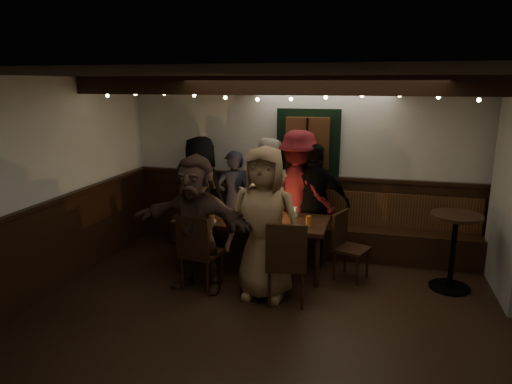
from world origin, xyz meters
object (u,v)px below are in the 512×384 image
(chair_end, at_px, (346,241))
(person_c, at_px, (266,197))
(chair_near_left, at_px, (198,248))
(person_e, at_px, (315,202))
(person_f, at_px, (196,223))
(dining_table, at_px, (252,223))
(person_b, at_px, (234,200))
(person_a, at_px, (201,192))
(chair_near_right, at_px, (287,259))
(person_d, at_px, (298,193))
(person_g, at_px, (264,223))
(high_top, at_px, (454,242))

(chair_end, xyz_separation_m, person_c, (-1.22, 0.57, 0.38))
(chair_near_left, xyz_separation_m, person_e, (1.24, 1.48, 0.29))
(person_e, height_order, person_f, person_f)
(dining_table, xyz_separation_m, person_b, (-0.51, 0.78, 0.10))
(chair_end, distance_m, person_f, 1.98)
(person_a, bearing_deg, chair_near_right, 150.20)
(chair_near_right, bearing_deg, chair_end, 58.65)
(dining_table, relative_size, chair_end, 2.31)
(person_b, bearing_deg, person_f, 66.05)
(person_a, distance_m, person_e, 1.80)
(person_d, bearing_deg, chair_near_right, 115.12)
(person_e, xyz_separation_m, person_f, (-1.27, -1.43, 0.01))
(chair_end, height_order, person_d, person_d)
(dining_table, relative_size, person_b, 1.33)
(chair_end, height_order, person_a, person_a)
(chair_near_right, relative_size, person_d, 0.55)
(chair_near_right, relative_size, chair_end, 1.15)
(dining_table, height_order, person_b, person_b)
(chair_end, relative_size, person_b, 0.58)
(person_c, height_order, person_e, person_c)
(chair_near_right, distance_m, chair_end, 1.16)
(chair_end, relative_size, person_d, 0.47)
(chair_near_right, distance_m, person_f, 1.20)
(dining_table, distance_m, person_f, 0.94)
(chair_end, bearing_deg, person_g, -138.27)
(person_g, bearing_deg, chair_near_right, -29.40)
(chair_near_right, relative_size, person_a, 0.59)
(person_b, relative_size, person_g, 0.84)
(chair_end, distance_m, high_top, 1.31)
(person_e, bearing_deg, high_top, 165.35)
(dining_table, bearing_deg, chair_near_left, -119.81)
(person_e, bearing_deg, chair_near_right, 90.75)
(dining_table, relative_size, person_a, 1.17)
(dining_table, distance_m, person_b, 0.93)
(person_a, bearing_deg, person_d, -163.55)
(dining_table, height_order, person_c, person_c)
(person_b, relative_size, person_f, 0.90)
(dining_table, relative_size, person_g, 1.11)
(person_g, bearing_deg, high_top, 20.40)
(dining_table, height_order, person_a, person_a)
(chair_end, distance_m, person_d, 1.14)
(person_f, bearing_deg, chair_near_left, -51.34)
(person_d, height_order, person_f, person_d)
(person_g, bearing_deg, person_f, -178.43)
(high_top, height_order, person_e, person_e)
(chair_end, xyz_separation_m, person_a, (-2.29, 0.68, 0.37))
(chair_near_left, bearing_deg, person_a, 109.90)
(chair_near_right, xyz_separation_m, high_top, (1.91, 0.97, 0.04))
(person_c, distance_m, person_d, 0.48)
(high_top, distance_m, person_f, 3.18)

